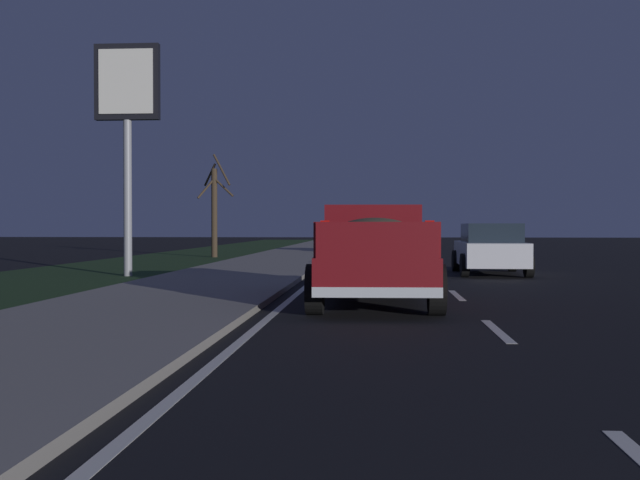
# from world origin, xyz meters

# --- Properties ---
(ground) EXTENTS (144.00, 144.00, 0.00)m
(ground) POSITION_xyz_m (27.00, 0.00, 0.00)
(ground) COLOR black
(sidewalk_shoulder) EXTENTS (108.00, 4.00, 0.12)m
(sidewalk_shoulder) POSITION_xyz_m (27.00, 5.70, 0.06)
(sidewalk_shoulder) COLOR gray
(sidewalk_shoulder) RESTS_ON ground
(grass_verge) EXTENTS (108.00, 6.00, 0.01)m
(grass_verge) POSITION_xyz_m (27.00, 10.70, 0.00)
(grass_verge) COLOR #1E3819
(grass_verge) RESTS_ON ground
(lane_markings) EXTENTS (108.00, 3.54, 0.01)m
(lane_markings) POSITION_xyz_m (28.67, 2.55, 0.00)
(lane_markings) COLOR silver
(lane_markings) RESTS_ON ground
(pickup_truck) EXTENTS (5.47, 2.38, 1.87)m
(pickup_truck) POSITION_xyz_m (13.59, 1.75, 0.98)
(pickup_truck) COLOR maroon
(pickup_truck) RESTS_ON ground
(sedan_white) EXTENTS (4.43, 2.07, 1.54)m
(sedan_white) POSITION_xyz_m (22.77, -1.74, 0.78)
(sedan_white) COLOR silver
(sedan_white) RESTS_ON ground
(sedan_black) EXTENTS (4.43, 2.07, 1.54)m
(sedan_black) POSITION_xyz_m (39.39, 1.85, 0.78)
(sedan_black) COLOR black
(sedan_black) RESTS_ON ground
(gas_price_sign) EXTENTS (0.27, 1.90, 6.75)m
(gas_price_sign) POSITION_xyz_m (21.10, 8.94, 5.07)
(gas_price_sign) COLOR #99999E
(gas_price_sign) RESTS_ON ground
(bare_tree_far) EXTENTS (1.52, 1.68, 4.84)m
(bare_tree_far) POSITION_xyz_m (34.78, 9.29, 2.31)
(bare_tree_far) COLOR #423323
(bare_tree_far) RESTS_ON ground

